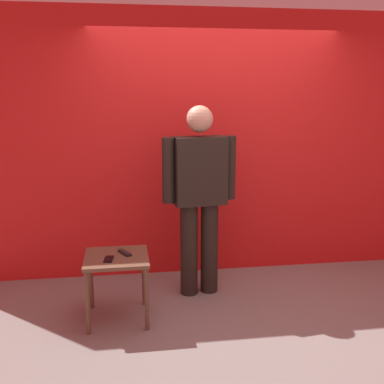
# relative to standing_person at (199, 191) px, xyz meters

# --- Properties ---
(ground_plane) EXTENTS (12.00, 12.00, 0.00)m
(ground_plane) POSITION_rel_standing_person_xyz_m (0.25, -0.62, -0.99)
(ground_plane) COLOR gray
(back_wall_red) EXTENTS (5.57, 0.12, 2.70)m
(back_wall_red) POSITION_rel_standing_person_xyz_m (0.25, 0.61, 0.36)
(back_wall_red) COLOR red
(back_wall_red) RESTS_ON ground_plane
(standing_person) EXTENTS (0.71, 0.30, 1.78)m
(standing_person) POSITION_rel_standing_person_xyz_m (0.00, 0.00, 0.00)
(standing_person) COLOR black
(standing_person) RESTS_ON ground_plane
(side_table) EXTENTS (0.53, 0.53, 0.56)m
(side_table) POSITION_rel_standing_person_xyz_m (-0.77, -0.43, -0.52)
(side_table) COLOR brown
(side_table) RESTS_ON ground_plane
(cell_phone) EXTENTS (0.09, 0.15, 0.01)m
(cell_phone) POSITION_rel_standing_person_xyz_m (-0.83, -0.50, -0.43)
(cell_phone) COLOR black
(cell_phone) RESTS_ON side_table
(tv_remote) EXTENTS (0.12, 0.17, 0.02)m
(tv_remote) POSITION_rel_standing_person_xyz_m (-0.70, -0.38, -0.43)
(tv_remote) COLOR black
(tv_remote) RESTS_ON side_table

